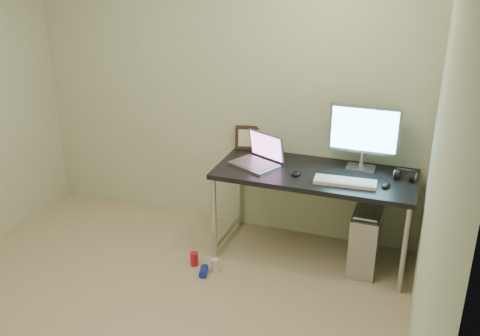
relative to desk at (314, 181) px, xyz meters
name	(u,v)px	position (x,y,z in m)	size (l,w,h in m)	color
floor	(128,336)	(-0.91, -1.41, -0.67)	(3.50, 3.50, 0.00)	tan
wall_back	(222,90)	(-0.91, 0.34, 0.58)	(3.50, 0.02, 2.50)	beige
wall_right	(431,207)	(0.84, -1.41, 0.58)	(0.02, 3.50, 2.50)	beige
desk	(314,181)	(0.00, 0.00, 0.00)	(1.56, 0.68, 0.75)	black
tower_computer	(366,238)	(0.44, -0.02, -0.42)	(0.21, 0.48, 0.53)	#A6A6AB
cable_a	(366,204)	(0.39, 0.29, -0.27)	(0.01, 0.01, 0.70)	black
cable_b	(377,209)	(0.48, 0.27, -0.29)	(0.01, 0.01, 0.72)	black
can_red	(194,259)	(-0.85, -0.48, -0.61)	(0.06, 0.06, 0.12)	red
can_white	(215,265)	(-0.65, -0.51, -0.61)	(0.06, 0.06, 0.11)	silver
can_blue	(204,271)	(-0.72, -0.58, -0.64)	(0.06, 0.06, 0.12)	#172BBE
laptop	(259,157)	(-0.47, 0.01, 0.14)	(0.45, 0.42, 0.25)	#A7A7AE
monitor	(364,132)	(0.33, 0.19, 0.38)	(0.55, 0.16, 0.52)	#A7A7AE
keyboard	(345,182)	(0.26, -0.15, 0.09)	(0.46, 0.15, 0.03)	silver
mouse_right	(386,185)	(0.55, -0.10, 0.10)	(0.06, 0.10, 0.03)	black
mouse_left	(296,172)	(-0.13, -0.10, 0.10)	(0.08, 0.12, 0.04)	black
headphones	(405,176)	(0.67, 0.09, 0.11)	(0.16, 0.10, 0.10)	black
picture_frame	(250,138)	(-0.65, 0.32, 0.18)	(0.26, 0.03, 0.21)	black
webcam	(269,144)	(-0.46, 0.27, 0.16)	(0.04, 0.03, 0.11)	silver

